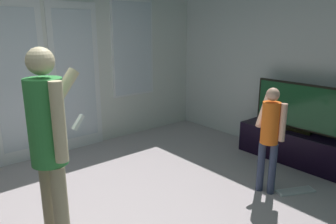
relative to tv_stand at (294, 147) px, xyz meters
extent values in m
cube|color=silver|center=(-2.88, 2.43, 1.10)|extent=(6.38, 0.06, 2.62)
cube|color=white|center=(-2.75, 2.38, 0.83)|extent=(0.73, 0.02, 2.15)
cube|color=silver|center=(-2.75, 2.37, 0.88)|extent=(0.57, 0.01, 1.85)
cube|color=white|center=(-1.96, 2.38, 0.83)|extent=(0.73, 0.02, 2.15)
cube|color=silver|center=(-1.96, 2.37, 0.88)|extent=(0.57, 0.01, 1.85)
cube|color=white|center=(-0.96, 2.38, 1.22)|extent=(0.78, 0.02, 1.52)
cube|color=silver|center=(-0.96, 2.37, 1.22)|extent=(0.72, 0.01, 1.46)
cube|color=silver|center=(0.28, 0.12, 1.10)|extent=(0.06, 4.67, 2.62)
cube|color=black|center=(0.00, 0.00, 0.00)|extent=(0.41, 1.50, 0.43)
cube|color=black|center=(0.00, 0.00, 0.24)|extent=(0.08, 0.42, 0.04)
cube|color=black|center=(0.00, 0.00, 0.56)|extent=(0.04, 1.19, 0.61)
cube|color=#194C28|center=(-0.02, 0.00, 0.56)|extent=(0.00, 1.14, 0.56)
cylinder|color=tan|center=(-3.15, 0.15, 0.19)|extent=(0.11, 0.11, 0.81)
cylinder|color=tan|center=(-3.17, 0.32, 0.19)|extent=(0.11, 0.11, 0.81)
cylinder|color=#389146|center=(-3.16, 0.24, 0.91)|extent=(0.26, 0.26, 0.63)
sphere|color=beige|center=(-3.16, 0.24, 1.34)|extent=(0.19, 0.19, 0.19)
cylinder|color=beige|center=(-3.14, 0.06, 0.94)|extent=(0.09, 0.09, 0.56)
cylinder|color=beige|center=(-3.01, 0.43, 1.00)|extent=(0.44, 0.14, 0.49)
cube|color=white|center=(-2.83, 0.46, 0.79)|extent=(0.12, 0.05, 0.13)
cylinder|color=#323A53|center=(-0.99, -0.28, 0.07)|extent=(0.08, 0.08, 0.57)
cylinder|color=#323A53|center=(-1.03, -0.16, 0.07)|extent=(0.08, 0.08, 0.57)
cylinder|color=orange|center=(-1.01, -0.22, 0.58)|extent=(0.19, 0.19, 0.45)
sphere|color=#DDA78A|center=(-1.01, -0.22, 0.89)|extent=(0.14, 0.14, 0.14)
cylinder|color=#DDA78A|center=(-0.97, -0.34, 0.61)|extent=(0.06, 0.06, 0.40)
cylinder|color=#DDA78A|center=(-0.91, -0.06, 0.67)|extent=(0.33, 0.15, 0.33)
cube|color=white|center=(-0.77, -0.02, 0.53)|extent=(0.13, 0.07, 0.12)
cube|color=white|center=(-0.75, -0.45, -0.21)|extent=(0.45, 0.31, 0.02)
cube|color=silver|center=(-0.75, -0.45, -0.20)|extent=(0.40, 0.26, 0.00)
camera|label=1|loc=(-3.89, -1.97, 1.56)|focal=33.99mm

